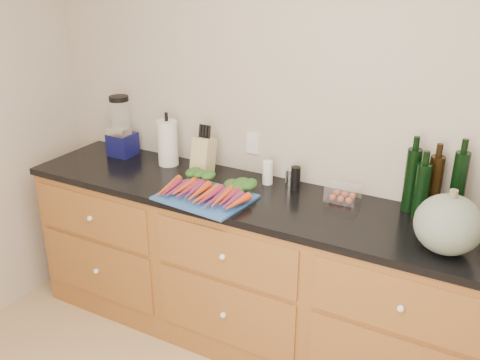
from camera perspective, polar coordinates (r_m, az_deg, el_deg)
The scene contains 14 objects.
wall_back at distance 2.90m, azimuth 12.33°, elevation 5.51°, with size 4.10×0.05×2.60m, color beige.
cabinets at distance 2.98m, azimuth 9.03°, elevation -11.94°, with size 3.60×0.64×0.90m.
countertop at distance 2.75m, azimuth 9.65°, elevation -3.81°, with size 3.64×0.62×0.04m, color black.
cutting_board at distance 2.86m, azimuth -3.73°, elevation -1.84°, with size 0.47×0.36×0.01m, color #2A5BA9.
carrots at distance 2.87m, azimuth -3.34°, elevation -0.97°, with size 0.49×0.33×0.06m.
squash at distance 2.47m, azimuth 21.34°, elevation -4.43°, with size 0.29×0.29×0.26m, color #5B6C5A.
blender_appliance at distance 3.51m, azimuth -12.56°, elevation 5.27°, with size 0.15×0.15×0.39m.
paper_towel at distance 3.30m, azimuth -7.72°, elevation 3.94°, with size 0.12×0.12×0.28m, color white.
knife_block at distance 3.15m, azimuth -3.93°, elevation 2.58°, with size 0.11×0.11×0.22m, color tan.
grinder_salt at distance 3.02m, azimuth 2.97°, elevation 0.79°, with size 0.06×0.06×0.13m, color white.
grinder_pepper at distance 2.95m, azimuth 5.95°, elevation 0.18°, with size 0.05×0.05×0.13m, color black.
canister_chrome at distance 2.97m, azimuth 5.32°, elevation 0.11°, with size 0.05×0.05×0.11m, color silver.
tomato_box at distance 2.87m, azimuth 10.92°, elevation -1.42°, with size 0.17×0.13×0.08m, color white.
bottles at distance 2.77m, azimuth 19.77°, elevation -0.58°, with size 0.29×0.15×0.35m.
Camera 1 is at (0.76, -1.04, 2.13)m, focal length 40.00 mm.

